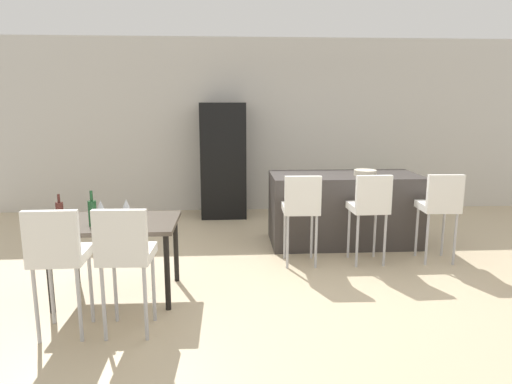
# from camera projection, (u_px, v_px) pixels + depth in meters

# --- Properties ---
(ground_plane) EXTENTS (10.00, 10.00, 0.00)m
(ground_plane) POSITION_uv_depth(u_px,v_px,m) (309.00, 271.00, 4.98)
(ground_plane) COLOR #C6B28E
(back_wall) EXTENTS (10.00, 0.12, 2.90)m
(back_wall) POSITION_uv_depth(u_px,v_px,m) (280.00, 126.00, 7.71)
(back_wall) COLOR beige
(back_wall) RESTS_ON ground_plane
(kitchen_island) EXTENTS (1.92, 0.88, 0.92)m
(kitchen_island) POSITION_uv_depth(u_px,v_px,m) (344.00, 209.00, 5.92)
(kitchen_island) COLOR #383330
(kitchen_island) RESTS_ON ground_plane
(bar_chair_left) EXTENTS (0.41, 0.41, 1.05)m
(bar_chair_left) POSITION_uv_depth(u_px,v_px,m) (301.00, 206.00, 5.03)
(bar_chair_left) COLOR white
(bar_chair_left) RESTS_ON ground_plane
(bar_chair_middle) EXTENTS (0.41, 0.41, 1.05)m
(bar_chair_middle) POSITION_uv_depth(u_px,v_px,m) (370.00, 205.00, 5.07)
(bar_chair_middle) COLOR white
(bar_chair_middle) RESTS_ON ground_plane
(bar_chair_right) EXTENTS (0.42, 0.42, 1.05)m
(bar_chair_right) POSITION_uv_depth(u_px,v_px,m) (440.00, 204.00, 5.12)
(bar_chair_right) COLOR white
(bar_chair_right) RESTS_ON ground_plane
(dining_table) EXTENTS (1.14, 0.79, 0.74)m
(dining_table) POSITION_uv_depth(u_px,v_px,m) (116.00, 229.00, 4.21)
(dining_table) COLOR #4C4238
(dining_table) RESTS_ON ground_plane
(dining_chair_near) EXTENTS (0.41, 0.41, 1.05)m
(dining_chair_near) POSITION_uv_depth(u_px,v_px,m) (58.00, 252.00, 3.45)
(dining_chair_near) COLOR white
(dining_chair_near) RESTS_ON ground_plane
(dining_chair_far) EXTENTS (0.41, 0.41, 1.05)m
(dining_chair_far) POSITION_uv_depth(u_px,v_px,m) (125.00, 251.00, 3.48)
(dining_chair_far) COLOR white
(dining_chair_far) RESTS_ON ground_plane
(wine_bottle_end) EXTENTS (0.07, 0.07, 0.31)m
(wine_bottle_end) POSITION_uv_depth(u_px,v_px,m) (60.00, 215.00, 3.90)
(wine_bottle_end) COLOR #471E19
(wine_bottle_end) RESTS_ON dining_table
(wine_bottle_right) EXTENTS (0.07, 0.07, 0.32)m
(wine_bottle_right) POSITION_uv_depth(u_px,v_px,m) (92.00, 213.00, 4.00)
(wine_bottle_right) COLOR #194723
(wine_bottle_right) RESTS_ON dining_table
(wine_glass_left) EXTENTS (0.07, 0.07, 0.17)m
(wine_glass_left) POSITION_uv_depth(u_px,v_px,m) (107.00, 214.00, 3.96)
(wine_glass_left) COLOR silver
(wine_glass_left) RESTS_ON dining_table
(wine_glass_middle) EXTENTS (0.07, 0.07, 0.17)m
(wine_glass_middle) POSITION_uv_depth(u_px,v_px,m) (126.00, 204.00, 4.34)
(wine_glass_middle) COLOR silver
(wine_glass_middle) RESTS_ON dining_table
(wine_glass_far) EXTENTS (0.07, 0.07, 0.17)m
(wine_glass_far) POSITION_uv_depth(u_px,v_px,m) (101.00, 205.00, 4.28)
(wine_glass_far) COLOR silver
(wine_glass_far) RESTS_ON dining_table
(refrigerator) EXTENTS (0.72, 0.68, 1.84)m
(refrigerator) POSITION_uv_depth(u_px,v_px,m) (224.00, 160.00, 7.32)
(refrigerator) COLOR black
(refrigerator) RESTS_ON ground_plane
(fruit_bowl) EXTENTS (0.29, 0.29, 0.07)m
(fruit_bowl) POSITION_uv_depth(u_px,v_px,m) (365.00, 173.00, 5.73)
(fruit_bowl) COLOR beige
(fruit_bowl) RESTS_ON kitchen_island
(potted_plant) EXTENTS (0.37, 0.37, 0.57)m
(potted_plant) POSITION_uv_depth(u_px,v_px,m) (385.00, 194.00, 7.58)
(potted_plant) COLOR #996B4C
(potted_plant) RESTS_ON ground_plane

